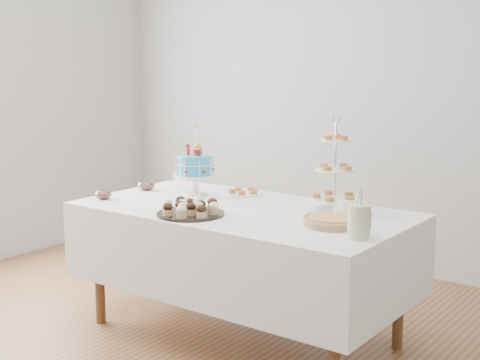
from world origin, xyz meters
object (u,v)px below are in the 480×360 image
Objects in this scene: birthday_cake at (195,177)px; jam_bowl_b at (146,185)px; tiered_stand at (335,170)px; pie at (332,220)px; table at (242,247)px; pastry_plate at (243,192)px; jam_bowl_a at (103,195)px; plate_stack at (349,206)px; utensil_pitcher at (359,220)px; cupcake_tray at (190,208)px.

birthday_cake is 0.38m from jam_bowl_b.
pie is at bearing -63.09° from tiered_stand.
jam_bowl_b is at bearing 174.93° from table.
table is 0.60m from birthday_cake.
jam_bowl_a is (-0.60, -0.63, 0.01)m from pastry_plate.
pie is 1.66× the size of plate_stack.
pastry_plate is 1.20m from utensil_pitcher.
cupcake_tray is 2.05× the size of plate_stack.
jam_bowl_b is at bearing 166.43° from utensil_pitcher.
jam_bowl_b is (-0.71, 0.38, -0.01)m from cupcake_tray.
jam_bowl_a is 0.37m from jam_bowl_b.
pie is at bearing -5.16° from jam_bowl_b.
utensil_pitcher is at bearing -9.23° from jam_bowl_b.
tiered_stand is 0.22m from plate_stack.
plate_stack reaches higher than jam_bowl_b.
tiered_stand is at bearing 47.14° from cupcake_tray.
utensil_pitcher is (1.31, -0.34, -0.03)m from birthday_cake.
pastry_plate is (-0.24, 0.33, 0.24)m from table.
plate_stack reaches higher than table.
table is 3.56× the size of tiered_stand.
birthday_cake is 1.42× the size of pie.
tiered_stand is 2.17× the size of utensil_pitcher.
tiered_stand is (-0.18, 0.36, 0.20)m from pie.
birthday_cake is 1.74× the size of utensil_pitcher.
birthday_cake is at bearing 127.84° from cupcake_tray.
table is 5.12× the size of cupcake_tray.
jam_bowl_a reaches higher than table.
utensil_pitcher is at bearing -32.29° from pie.
jam_bowl_b is at bearing 174.84° from pie.
tiered_stand is 1.31m from jam_bowl_b.
birthday_cake reaches higher than utensil_pitcher.
jam_bowl_a is at bearing -157.59° from plate_stack.
tiered_stand is 0.66m from utensil_pitcher.
plate_stack is 0.78m from pastry_plate.
cupcake_tray is at bearing -80.37° from pastry_plate.
cupcake_tray is at bearing -161.60° from pie.
jam_bowl_a is at bearing -90.00° from jam_bowl_b.
pie is 1.46m from jam_bowl_b.
tiered_stand reaches higher than pastry_plate.
jam_bowl_a is at bearing -170.64° from pie.
plate_stack is 1.50m from jam_bowl_a.
pie reaches higher than pastry_plate.
utensil_pitcher reaches higher than jam_bowl_a.
birthday_cake is 1.03m from plate_stack.
cupcake_tray is 0.78m from pie.
jam_bowl_b is at bearing -171.80° from plate_stack.
plate_stack is at bearing 102.17° from pie.
table is 4.43× the size of birthday_cake.
jam_bowl_b is (-0.37, -0.07, -0.09)m from birthday_cake.
tiered_stand reaches higher than birthday_cake.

